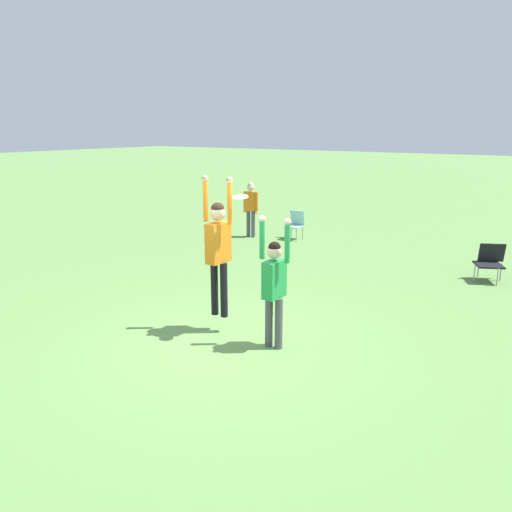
{
  "coord_description": "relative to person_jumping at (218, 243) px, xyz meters",
  "views": [
    {
      "loc": [
        4.38,
        -5.88,
        3.29
      ],
      "look_at": [
        0.15,
        0.52,
        1.3
      ],
      "focal_mm": 35.0,
      "sensor_mm": 36.0,
      "label": 1
    }
  ],
  "objects": [
    {
      "name": "camping_chair_1",
      "position": [
        -2.38,
        6.85,
        -1.0
      ],
      "size": [
        0.47,
        0.5,
        0.86
      ],
      "rotation": [
        0.0,
        0.0,
        3.14
      ],
      "color": "gray",
      "rests_on": "ground_plane"
    },
    {
      "name": "person_spectator_near",
      "position": [
        -3.67,
        6.35,
        -0.5
      ],
      "size": [
        0.54,
        0.38,
        1.68
      ],
      "rotation": [
        0.0,
        0.0,
        0.58
      ],
      "color": "#4C4C51",
      "rests_on": "ground_plane"
    },
    {
      "name": "person_jumping",
      "position": [
        0.0,
        0.0,
        0.0
      ],
      "size": [
        0.58,
        0.44,
        2.29
      ],
      "rotation": [
        0.0,
        0.0,
        1.52
      ],
      "color": "black",
      "rests_on": "ground_plane"
    },
    {
      "name": "ground_plane",
      "position": [
        0.39,
        -0.24,
        -1.5
      ],
      "size": [
        120.0,
        120.0,
        0.0
      ],
      "primitive_type": "plane",
      "color": "#608C47"
    },
    {
      "name": "person_defending",
      "position": [
        1.08,
        -0.05,
        -0.43
      ],
      "size": [
        0.54,
        0.4,
        2.03
      ],
      "rotation": [
        0.0,
        0.0,
        -1.62
      ],
      "color": "#4C4C51",
      "rests_on": "ground_plane"
    },
    {
      "name": "camping_chair_0",
      "position": [
        3.23,
        5.51,
        -1.04
      ],
      "size": [
        0.73,
        0.78,
        0.81
      ],
      "rotation": [
        0.0,
        0.0,
        3.6
      ],
      "color": "gray",
      "rests_on": "ground_plane"
    },
    {
      "name": "frisbee",
      "position": [
        0.46,
        -0.03,
        0.77
      ],
      "size": [
        0.24,
        0.24,
        0.05
      ],
      "color": "white"
    }
  ]
}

